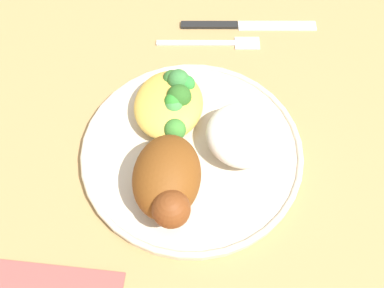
{
  "coord_description": "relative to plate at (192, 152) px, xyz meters",
  "views": [
    {
      "loc": [
        0.29,
        0.03,
        0.49
      ],
      "look_at": [
        0.0,
        0.0,
        0.02
      ],
      "focal_mm": 45.09,
      "sensor_mm": 36.0,
      "label": 1
    }
  ],
  "objects": [
    {
      "name": "ground_plane",
      "position": [
        0.0,
        0.0,
        -0.01
      ],
      "size": [
        2.0,
        2.0,
        0.0
      ],
      "primitive_type": "plane",
      "color": "#A7834F"
    },
    {
      "name": "plate",
      "position": [
        0.0,
        0.0,
        0.0
      ],
      "size": [
        0.26,
        0.26,
        0.01
      ],
      "color": "beige",
      "rests_on": "ground_plane"
    },
    {
      "name": "roasted_chicken",
      "position": [
        0.06,
        -0.02,
        0.04
      ],
      "size": [
        0.11,
        0.07,
        0.06
      ],
      "color": "brown",
      "rests_on": "plate"
    },
    {
      "name": "rice_pile",
      "position": [
        -0.01,
        0.06,
        0.03
      ],
      "size": [
        0.09,
        0.09,
        0.04
      ],
      "primitive_type": "ellipsoid",
      "color": "white",
      "rests_on": "plate"
    },
    {
      "name": "mac_cheese_with_broccoli",
      "position": [
        -0.05,
        -0.03,
        0.03
      ],
      "size": [
        0.1,
        0.08,
        0.04
      ],
      "color": "gold",
      "rests_on": "plate"
    },
    {
      "name": "fork",
      "position": [
        -0.18,
        0.01,
        -0.01
      ],
      "size": [
        0.03,
        0.14,
        0.01
      ],
      "color": "silver",
      "rests_on": "ground_plane"
    },
    {
      "name": "knife",
      "position": [
        -0.22,
        0.04,
        -0.0
      ],
      "size": [
        0.04,
        0.19,
        0.01
      ],
      "color": "black",
      "rests_on": "ground_plane"
    }
  ]
}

